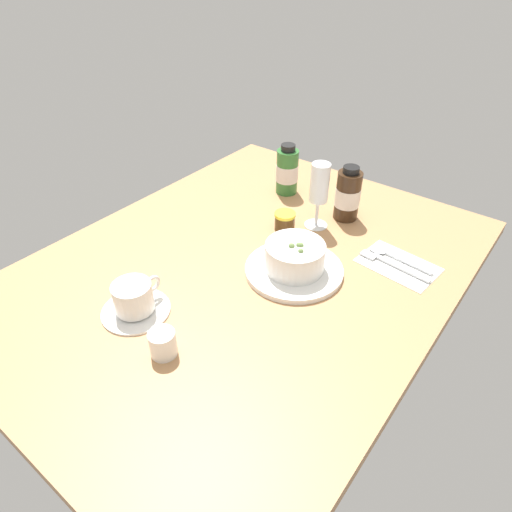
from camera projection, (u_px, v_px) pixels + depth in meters
The scene contains 9 objects.
ground_plane at pixel (246, 270), 102.29cm from camera, with size 110.00×84.00×3.00cm, color #B27F51.
porridge_bowl at pixel (295, 260), 97.29cm from camera, with size 21.64×21.64×8.04cm.
cutlery_setting at pixel (396, 263), 101.35cm from camera, with size 13.08×17.91×0.90cm.
coffee_cup at pixel (134, 300), 87.38cm from camera, with size 13.57×13.57×6.79cm.
creamer_jug at pixel (162, 343), 79.00cm from camera, with size 4.82×5.80×5.60cm.
wine_glass at pixel (319, 187), 108.10cm from camera, with size 5.84×5.84×16.94cm.
jam_jar at pixel (285, 221), 111.56cm from camera, with size 5.25×5.25×4.85cm.
sauce_bottle_brown at pixel (348, 195), 113.89cm from camera, with size 6.38×6.38×14.37cm.
sauce_bottle_green at pixel (287, 171), 125.19cm from camera, with size 6.18×6.18×14.22cm.
Camera 1 is at (-62.08, -51.00, 61.94)cm, focal length 31.50 mm.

